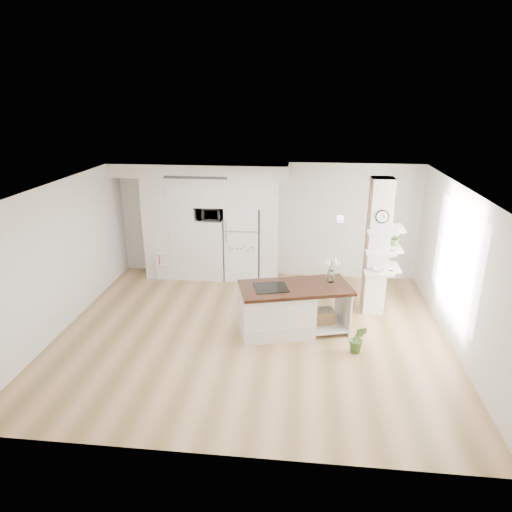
{
  "coord_description": "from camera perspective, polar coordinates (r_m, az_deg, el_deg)",
  "views": [
    {
      "loc": [
        0.87,
        -7.34,
        4.15
      ],
      "look_at": [
        -0.02,
        0.9,
        1.19
      ],
      "focal_mm": 32.0,
      "sensor_mm": 36.0,
      "label": 1
    }
  ],
  "objects": [
    {
      "name": "floor",
      "position": [
        8.47,
        -0.5,
        -9.69
      ],
      "size": [
        7.0,
        6.0,
        0.01
      ],
      "primitive_type": "cube",
      "color": "tan",
      "rests_on": "ground"
    },
    {
      "name": "room",
      "position": [
        7.73,
        -0.54,
        2.39
      ],
      "size": [
        7.04,
        6.04,
        2.72
      ],
      "color": "white",
      "rests_on": "ground"
    },
    {
      "name": "cabinet_wall",
      "position": [
        10.6,
        -6.65,
        5.07
      ],
      "size": [
        4.0,
        0.71,
        2.7
      ],
      "color": "white",
      "rests_on": "floor"
    },
    {
      "name": "refrigerator",
      "position": [
        10.63,
        -1.64,
        1.69
      ],
      "size": [
        0.78,
        0.69,
        1.75
      ],
      "color": "white",
      "rests_on": "floor"
    },
    {
      "name": "column",
      "position": [
        9.04,
        15.49,
        0.88
      ],
      "size": [
        0.69,
        0.9,
        2.7
      ],
      "color": "silver",
      "rests_on": "floor"
    },
    {
      "name": "window",
      "position": [
        8.49,
        23.74,
        -0.26
      ],
      "size": [
        0.0,
        2.4,
        2.4
      ],
      "primitive_type": "plane",
      "rotation": [
        1.57,
        0.0,
        -1.57
      ],
      "color": "white",
      "rests_on": "room"
    },
    {
      "name": "pendant_light",
      "position": [
        7.8,
        12.12,
        4.11
      ],
      "size": [
        0.12,
        0.12,
        0.1
      ],
      "primitive_type": "cylinder",
      "color": "white",
      "rests_on": "room"
    },
    {
      "name": "kitchen_island",
      "position": [
        8.35,
        3.34,
        -6.57
      ],
      "size": [
        2.16,
        1.43,
        1.46
      ],
      "rotation": [
        0.0,
        0.0,
        0.27
      ],
      "color": "white",
      "rests_on": "floor"
    },
    {
      "name": "bookshelf",
      "position": [
        11.03,
        -10.75,
        -1.19
      ],
      "size": [
        0.64,
        0.51,
        0.67
      ],
      "rotation": [
        0.0,
        0.0,
        0.37
      ],
      "color": "white",
      "rests_on": "floor"
    },
    {
      "name": "floor_plant_a",
      "position": [
        7.97,
        12.63,
        -10.08
      ],
      "size": [
        0.31,
        0.26,
        0.53
      ],
      "primitive_type": "imported",
      "rotation": [
        0.0,
        0.0,
        -0.11
      ],
      "color": "#3D6B2A",
      "rests_on": "floor"
    },
    {
      "name": "floor_plant_b",
      "position": [
        10.14,
        14.61,
        -3.64
      ],
      "size": [
        0.34,
        0.34,
        0.5
      ],
      "primitive_type": "imported",
      "rotation": [
        0.0,
        0.0,
        -0.24
      ],
      "color": "#3D6B2A",
      "rests_on": "floor"
    },
    {
      "name": "microwave",
      "position": [
        10.51,
        -5.79,
        5.33
      ],
      "size": [
        0.54,
        0.37,
        0.3
      ],
      "primitive_type": "imported",
      "color": "#2D2D2D",
      "rests_on": "cabinet_wall"
    },
    {
      "name": "shelf_plant",
      "position": [
        9.19,
        16.98,
        2.18
      ],
      "size": [
        0.27,
        0.23,
        0.3
      ],
      "primitive_type": "imported",
      "color": "#3D6B2A",
      "rests_on": "column"
    },
    {
      "name": "decor_bowl",
      "position": [
        8.93,
        15.0,
        -1.7
      ],
      "size": [
        0.22,
        0.22,
        0.05
      ],
      "primitive_type": "imported",
      "color": "white",
      "rests_on": "column"
    }
  ]
}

